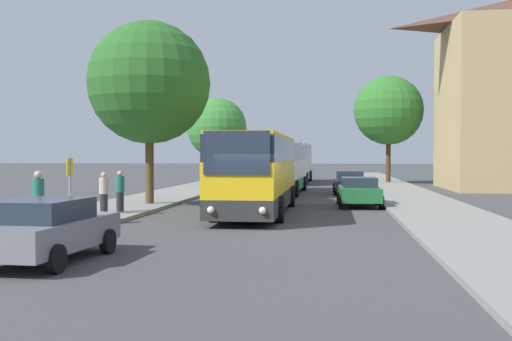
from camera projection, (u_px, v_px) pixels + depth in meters
ground_plane at (256, 227)px, 20.49m from camera, size 300.00×300.00×0.00m
sidewalk_left at (61, 222)px, 21.36m from camera, size 4.00×120.00×0.15m
sidewalk_right at (467, 228)px, 19.62m from camera, size 4.00×120.00×0.15m
bus_front at (257, 172)px, 25.24m from camera, size 2.78×11.43×3.30m
bus_middle at (281, 167)px, 38.30m from camera, size 2.97×10.80×3.23m
bus_rear at (294, 162)px, 52.84m from camera, size 2.98×11.86×3.48m
parked_car_left_curb at (45, 229)px, 13.85m from camera, size 2.27×4.26×1.46m
parked_car_right_near at (359, 191)px, 28.54m from camera, size 2.10×3.96×1.40m
parked_car_right_far at (350, 182)px, 37.82m from camera, size 2.09×4.46×1.47m
bus_stop_sign at (70, 181)px, 20.77m from camera, size 0.08×0.45×2.25m
pedestrian_waiting_near at (120, 191)px, 24.50m from camera, size 0.36×0.36×1.68m
pedestrian_waiting_far at (38, 200)px, 18.27m from camera, size 0.36×0.36×1.84m
pedestrian_walking_back at (104, 193)px, 23.63m from camera, size 0.36×0.36×1.65m
tree_left_near at (217, 128)px, 47.01m from camera, size 4.71×4.71×6.82m
tree_left_far at (149, 83)px, 28.58m from camera, size 5.85×5.85×8.71m
tree_right_near at (389, 110)px, 51.22m from camera, size 5.91×5.91×9.11m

